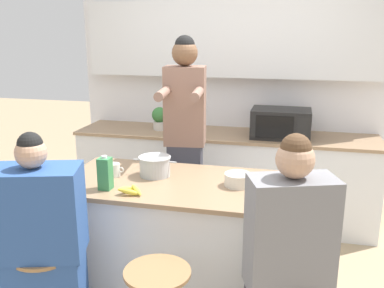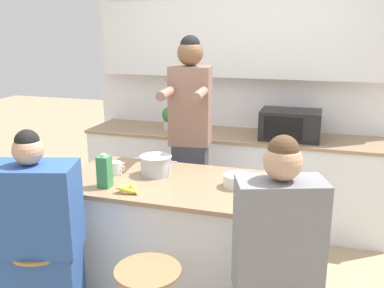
% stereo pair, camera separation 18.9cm
% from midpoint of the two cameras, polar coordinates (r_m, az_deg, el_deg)
% --- Properties ---
extents(wall_back, '(3.22, 0.22, 2.70)m').
position_cam_midpoint_polar(wall_back, '(4.47, 7.80, 10.07)').
color(wall_back, white).
rests_on(wall_back, ground_plane).
extents(back_counter, '(3.00, 0.63, 0.91)m').
position_cam_midpoint_polar(back_counter, '(4.41, 6.64, -4.42)').
color(back_counter, silver).
rests_on(back_counter, ground_plane).
extents(kitchen_island, '(1.75, 0.82, 0.92)m').
position_cam_midpoint_polar(kitchen_island, '(3.09, 1.34, -13.11)').
color(kitchen_island, black).
rests_on(kitchen_island, ground_plane).
extents(person_cooking, '(0.39, 0.61, 1.88)m').
position_cam_midpoint_polar(person_cooking, '(3.56, 1.27, -0.54)').
color(person_cooking, '#383842').
rests_on(person_cooking, ground_plane).
extents(person_wrapped_blanket, '(0.56, 0.41, 1.39)m').
position_cam_midpoint_polar(person_wrapped_blanket, '(2.72, -17.88, -13.60)').
color(person_wrapped_blanket, '#2D5193').
rests_on(person_wrapped_blanket, ground_plane).
extents(cooking_pot, '(0.32, 0.23, 0.14)m').
position_cam_midpoint_polar(cooking_pot, '(3.04, -3.07, -2.86)').
color(cooking_pot, '#B7BABC').
rests_on(cooking_pot, kitchen_island).
extents(fruit_bowl, '(0.18, 0.18, 0.08)m').
position_cam_midpoint_polar(fruit_bowl, '(2.84, 7.90, -4.89)').
color(fruit_bowl, silver).
rests_on(fruit_bowl, kitchen_island).
extents(mixing_bowl_steel, '(0.22, 0.22, 0.07)m').
position_cam_midpoint_polar(mixing_bowl_steel, '(2.63, 14.36, -7.08)').
color(mixing_bowl_steel, '#B7BABC').
rests_on(mixing_bowl_steel, kitchen_island).
extents(coffee_cup_near, '(0.11, 0.08, 0.09)m').
position_cam_midpoint_polar(coffee_cup_near, '(3.08, -8.37, -3.24)').
color(coffee_cup_near, white).
rests_on(coffee_cup_near, kitchen_island).
extents(banana_bunch, '(0.18, 0.13, 0.06)m').
position_cam_midpoint_polar(banana_bunch, '(2.74, -6.54, -5.98)').
color(banana_bunch, yellow).
rests_on(banana_bunch, kitchen_island).
extents(juice_carton, '(0.08, 0.08, 0.23)m').
position_cam_midpoint_polar(juice_carton, '(2.83, -9.72, -3.65)').
color(juice_carton, '#38844C').
rests_on(juice_carton, kitchen_island).
extents(microwave, '(0.55, 0.37, 0.28)m').
position_cam_midpoint_polar(microwave, '(4.16, 14.25, 2.51)').
color(microwave, black).
rests_on(microwave, back_counter).
extents(potted_plant, '(0.16, 0.16, 0.24)m').
position_cam_midpoint_polar(potted_plant, '(4.42, -1.76, 3.55)').
color(potted_plant, beige).
rests_on(potted_plant, back_counter).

